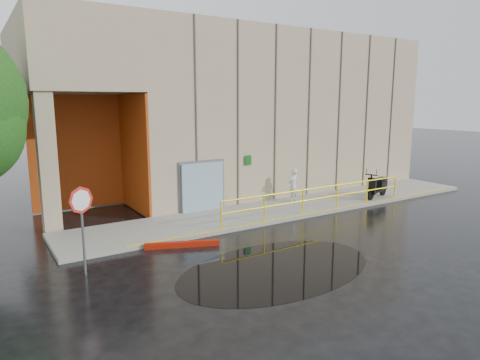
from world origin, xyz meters
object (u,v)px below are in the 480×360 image
(stop_sign, at_px, (82,211))
(red_curb, at_px, (182,244))
(scooter, at_px, (378,180))
(person, at_px, (293,185))

(stop_sign, xyz_separation_m, red_curb, (3.17, 0.65, -1.71))
(stop_sign, relative_size, red_curb, 1.02)
(red_curb, bearing_deg, stop_sign, -168.40)
(scooter, relative_size, red_curb, 0.81)
(person, distance_m, scooter, 4.18)
(scooter, xyz_separation_m, red_curb, (-10.64, -1.10, -0.90))
(person, bearing_deg, red_curb, 1.25)
(person, xyz_separation_m, scooter, (3.90, -1.51, 0.08))
(person, relative_size, stop_sign, 0.62)
(person, height_order, scooter, person)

